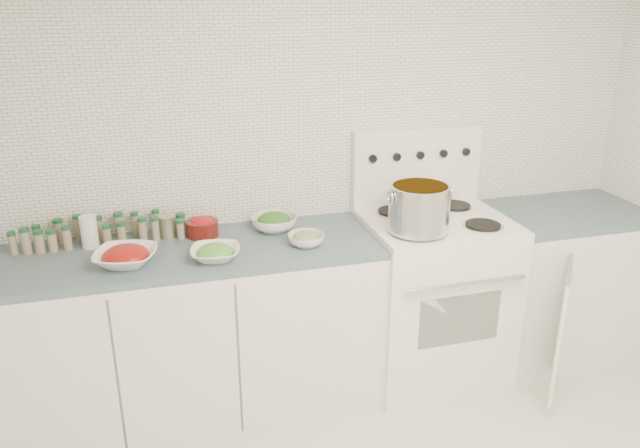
{
  "coord_description": "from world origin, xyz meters",
  "views": [
    {
      "loc": [
        -0.96,
        -1.66,
        2.08
      ],
      "look_at": [
        -0.18,
        1.14,
        0.98
      ],
      "focal_mm": 35.0,
      "sensor_mm": 36.0,
      "label": 1
    }
  ],
  "objects": [
    {
      "name": "bowl_zucchini",
      "position": [
        -0.26,
        1.09,
        0.93
      ],
      "size": [
        0.18,
        0.18,
        0.07
      ],
      "color": "white",
      "rests_on": "counter_left"
    },
    {
      "name": "counter_right",
      "position": [
        1.3,
        1.19,
        0.45
      ],
      "size": [
        0.89,
        0.94,
        0.9
      ],
      "color": "white",
      "rests_on": "ground"
    },
    {
      "name": "salt_canister",
      "position": [
        -1.28,
        1.35,
        0.98
      ],
      "size": [
        0.09,
        0.09,
        0.16
      ],
      "primitive_type": "cylinder",
      "rotation": [
        0.0,
        0.0,
        -0.2
      ],
      "color": "white",
      "rests_on": "counter_left"
    },
    {
      "name": "bowl_broccoli",
      "position": [
        -0.37,
        1.34,
        0.94
      ],
      "size": [
        0.31,
        0.31,
        0.1
      ],
      "color": "white",
      "rests_on": "counter_left"
    },
    {
      "name": "spice_cluster",
      "position": [
        -1.25,
        1.39,
        0.96
      ],
      "size": [
        0.83,
        0.16,
        0.14
      ],
      "color": "gray",
      "rests_on": "counter_left"
    },
    {
      "name": "stove",
      "position": [
        0.48,
        1.19,
        0.5
      ],
      "size": [
        0.76,
        0.7,
        1.36
      ],
      "color": "white",
      "rests_on": "ground"
    },
    {
      "name": "bowl_tomato",
      "position": [
        -1.11,
        1.09,
        0.94
      ],
      "size": [
        0.34,
        0.34,
        0.09
      ],
      "color": "white",
      "rests_on": "counter_left"
    },
    {
      "name": "tin_can",
      "position": [
        -0.91,
        1.39,
        0.96
      ],
      "size": [
        0.09,
        0.09,
        0.11
      ],
      "primitive_type": "cylinder",
      "rotation": [
        0.0,
        0.0,
        -0.05
      ],
      "color": "#A29E89",
      "rests_on": "counter_left"
    },
    {
      "name": "bowl_pepper",
      "position": [
        -0.74,
        1.36,
        0.95
      ],
      "size": [
        0.16,
        0.16,
        0.1
      ],
      "color": "#53120E",
      "rests_on": "counter_left"
    },
    {
      "name": "stock_pot",
      "position": [
        0.3,
        1.03,
        1.07
      ],
      "size": [
        0.33,
        0.3,
        0.23
      ],
      "rotation": [
        0.0,
        0.0,
        -0.13
      ],
      "color": "silver",
      "rests_on": "stove"
    },
    {
      "name": "bowl_snowpea",
      "position": [
        -0.71,
        1.04,
        0.93
      ],
      "size": [
        0.26,
        0.26,
        0.08
      ],
      "color": "white",
      "rests_on": "counter_left"
    },
    {
      "name": "room_walls",
      "position": [
        0.0,
        0.0,
        1.56
      ],
      "size": [
        3.54,
        3.04,
        2.52
      ],
      "color": "white",
      "rests_on": "ground"
    },
    {
      "name": "counter_left",
      "position": [
        -0.82,
        1.19,
        0.45
      ],
      "size": [
        1.85,
        0.62,
        0.9
      ],
      "color": "white",
      "rests_on": "ground"
    }
  ]
}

